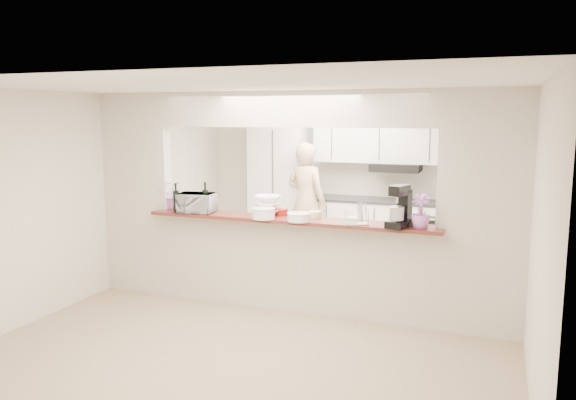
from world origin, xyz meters
The scene contains 19 objects.
floor centered at (0.00, 0.00, 0.00)m, with size 6.00×6.00×0.00m, color tan.
tile_overlay centered at (0.00, 1.55, 0.01)m, with size 5.00×2.90×0.01m, color beige.
partition centered at (0.00, 0.00, 1.48)m, with size 5.00×0.15×2.50m.
bar_counter centered at (0.00, 0.00, 0.58)m, with size 3.40×0.38×1.09m.
kitchen_cabinets centered at (-0.19, 2.72, 0.97)m, with size 3.15×0.62×2.25m.
refrigerator centered at (2.05, 2.65, 0.85)m, with size 0.75×0.70×1.70m, color #A4A5A9.
flower_left centered at (-1.60, 0.05, 1.26)m, with size 0.31×0.27×0.34m, color pink.
wine_bottle_a centered at (-1.05, -0.07, 1.23)m, with size 0.07×0.07×0.36m.
wine_bottle_b centered at (-1.40, -0.15, 1.23)m, with size 0.07×0.07×0.35m.
toaster_oven centered at (-1.15, -0.10, 1.21)m, with size 0.42×0.28×0.23m, color #B3B3B9.
serving_bowls centered at (-0.30, 0.05, 1.20)m, with size 0.30×0.30×0.22m, color white.
plate_stack_a centered at (-0.25, -0.19, 1.15)m, with size 0.26×0.26×0.12m.
plate_stack_b centered at (0.17, -0.19, 1.14)m, with size 0.26×0.26×0.09m.
red_bowl centered at (-0.15, 0.08, 1.13)m, with size 0.17×0.17×0.08m, color maroon.
tan_bowl centered at (0.27, 0.08, 1.13)m, with size 0.15×0.15×0.07m, color beige.
utensil_caddy centered at (0.80, -0.15, 1.19)m, with size 0.29×0.23×0.23m.
stand_mixer centered at (1.25, -0.14, 1.29)m, with size 0.27×0.34×0.44m.
flower_right centered at (1.46, -0.13, 1.27)m, with size 0.20×0.20×0.36m, color #D975D8.
person centered at (-0.60, 2.30, 0.91)m, with size 0.66×0.43×1.81m, color #D6A98B.
Camera 1 is at (2.18, -5.85, 2.23)m, focal length 35.00 mm.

